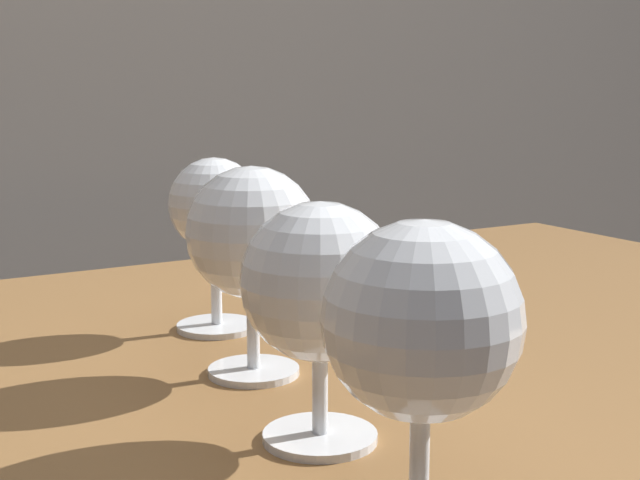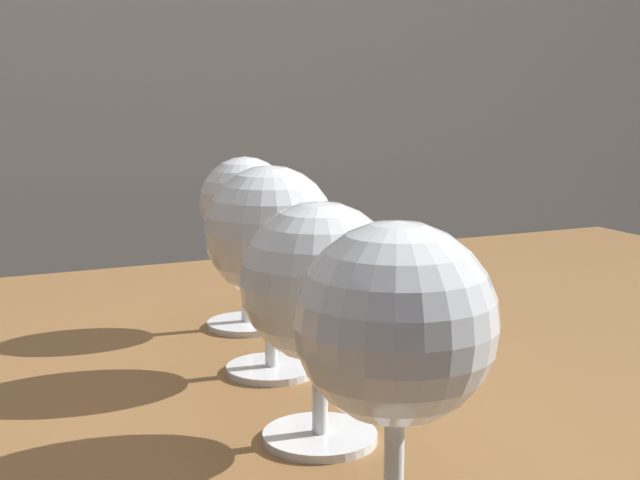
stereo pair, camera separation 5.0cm
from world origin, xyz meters
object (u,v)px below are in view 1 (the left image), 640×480
object	(u,v)px
wine_glass_port	(422,329)
wine_glass_chardonnay	(252,235)
wine_glass_cabernet	(320,288)
wine_glass_pinot	(215,209)

from	to	relation	value
wine_glass_port	wine_glass_chardonnay	size ratio (longest dim) A/B	1.00
wine_glass_port	wine_glass_cabernet	distance (m)	0.12
wine_glass_cabernet	wine_glass_chardonnay	xyz separation A→B (m)	(0.02, 0.13, 0.01)
wine_glass_port	wine_glass_cabernet	xyz separation A→B (m)	(0.02, 0.12, -0.01)
wine_glass_cabernet	wine_glass_pinot	xyz separation A→B (m)	(0.04, 0.24, 0.01)
wine_glass_port	wine_glass_chardonnay	bearing A→B (deg)	81.07
wine_glass_cabernet	wine_glass_pinot	distance (m)	0.25
wine_glass_pinot	wine_glass_port	bearing A→B (deg)	-99.90
wine_glass_port	wine_glass_pinot	size ratio (longest dim) A/B	1.03
wine_glass_port	wine_glass_chardonnay	xyz separation A→B (m)	(0.04, 0.24, 0.00)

